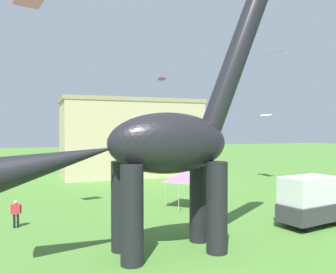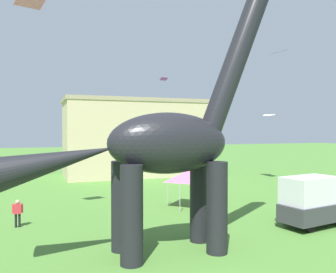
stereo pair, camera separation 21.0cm
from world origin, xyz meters
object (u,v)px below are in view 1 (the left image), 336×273
at_px(person_far_spectator, 16,211).
at_px(kite_far_right, 276,52).
at_px(dinosaur_sculpture, 167,143).
at_px(kite_near_high, 162,79).
at_px(festival_canopy_tent, 188,175).
at_px(kite_far_left, 28,2).
at_px(parked_box_truck, 316,200).
at_px(kite_mid_right, 266,115).

relative_size(person_far_spectator, kite_far_right, 1.05).
xyz_separation_m(dinosaur_sculpture, kite_near_high, (5.56, 16.00, 5.66)).
xyz_separation_m(dinosaur_sculpture, festival_canopy_tent, (5.24, 9.13, -2.99)).
distance_m(festival_canopy_tent, kite_near_high, 11.05).
distance_m(dinosaur_sculpture, kite_near_high, 17.86).
bearing_deg(kite_far_left, parked_box_truck, -19.80).
bearing_deg(festival_canopy_tent, person_far_spectator, -173.05).
relative_size(kite_far_right, kite_far_left, 0.85).
bearing_deg(kite_near_high, parked_box_truck, -70.34).
distance_m(kite_near_high, kite_far_right, 13.12).
xyz_separation_m(kite_mid_right, kite_far_left, (-27.31, -12.35, 6.27)).
relative_size(kite_near_high, kite_mid_right, 0.58).
relative_size(parked_box_truck, festival_canopy_tent, 1.86).
relative_size(dinosaur_sculpture, kite_far_right, 9.17).
distance_m(parked_box_truck, kite_far_right, 20.10).
relative_size(parked_box_truck, person_far_spectator, 3.35).
xyz_separation_m(parked_box_truck, kite_near_high, (-5.28, 14.79, 9.55)).
height_order(dinosaur_sculpture, kite_far_right, dinosaur_sculpture).
bearing_deg(kite_mid_right, kite_near_high, -165.85).
bearing_deg(festival_canopy_tent, kite_mid_right, 34.59).
distance_m(kite_near_high, kite_far_left, 15.13).
bearing_deg(person_far_spectator, kite_near_high, -32.36).
bearing_deg(person_far_spectator, festival_canopy_tent, -58.46).
bearing_deg(kite_mid_right, festival_canopy_tent, -145.41).
height_order(kite_near_high, kite_far_left, kite_far_left).
height_order(kite_mid_right, kite_far_left, kite_far_left).
bearing_deg(kite_far_right, kite_far_left, -163.57).
distance_m(kite_far_right, kite_far_left, 25.80).
relative_size(kite_mid_right, kite_far_left, 0.85).
relative_size(parked_box_truck, kite_near_high, 5.99).
bearing_deg(kite_far_left, kite_near_high, 35.13).
distance_m(parked_box_truck, person_far_spectator, 19.30).
xyz_separation_m(kite_near_high, kite_far_right, (12.63, -1.23, 3.34)).
bearing_deg(kite_far_right, kite_near_high, 174.45).
xyz_separation_m(person_far_spectator, kite_far_left, (0.81, -0.12, 13.22)).
xyz_separation_m(kite_far_right, kite_mid_right, (2.56, 5.06, -6.52)).
bearing_deg(kite_far_right, festival_canopy_tent, -156.46).
xyz_separation_m(dinosaur_sculpture, kite_far_left, (-6.55, 7.47, 8.75)).
relative_size(person_far_spectator, kite_near_high, 1.79).
relative_size(person_far_spectator, festival_canopy_tent, 0.56).
distance_m(person_far_spectator, kite_far_right, 29.76).
bearing_deg(kite_far_left, dinosaur_sculpture, -48.76).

